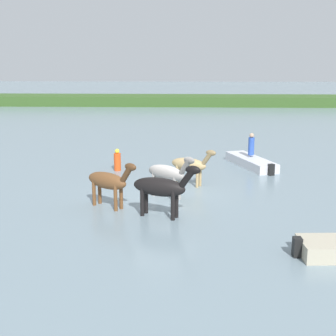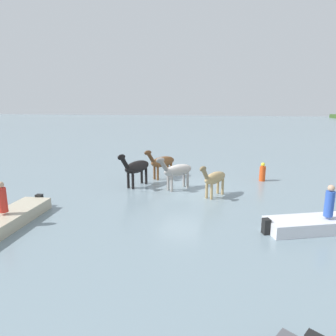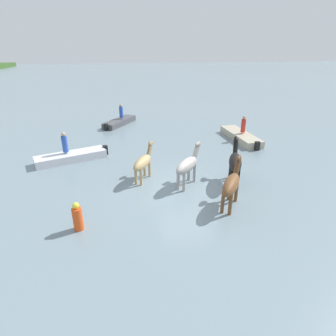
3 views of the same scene
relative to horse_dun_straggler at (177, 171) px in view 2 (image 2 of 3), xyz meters
The scene contains 10 objects.
ground_plane 1.07m from the horse_dun_straggler, 135.49° to the left, with size 218.64×218.64×0.00m, color gray.
horse_dun_straggler is the anchor object (origin of this frame).
horse_gray_outer 2.26m from the horse_dun_straggler, 65.71° to the left, with size 2.12×1.41×1.75m.
horse_chestnut_trailing 2.58m from the horse_dun_straggler, 148.97° to the right, with size 2.24×1.71×1.91m.
horse_lead 2.36m from the horse_dun_straggler, 93.05° to the right, with size 2.56×1.32×2.02m.
boat_dinghy_port 8.42m from the horse_dun_straggler, 41.39° to the right, with size 4.71×1.52×0.73m.
boat_launch_far 7.45m from the horse_dun_straggler, 55.02° to the left, with size 2.45×4.23×0.72m.
person_helmsman_aft 8.38m from the horse_dun_straggler, 42.08° to the right, with size 0.32×0.32×1.19m.
person_boatman_standing 7.63m from the horse_dun_straggler, 56.17° to the left, with size 0.32×0.32×1.19m.
buoy_channel_marker 5.61m from the horse_dun_straggler, 120.26° to the left, with size 0.36×0.36×1.14m.
Camera 2 is at (15.40, 2.42, 4.58)m, focal length 31.17 mm.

